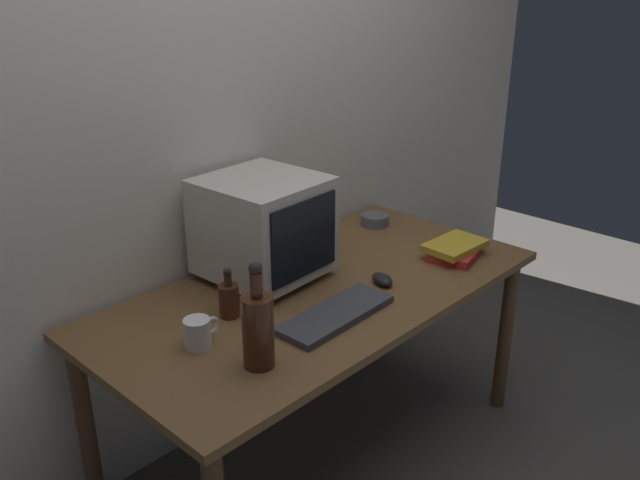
{
  "coord_description": "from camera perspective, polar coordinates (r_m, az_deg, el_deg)",
  "views": [
    {
      "loc": [
        -1.51,
        -1.43,
        1.75
      ],
      "look_at": [
        0.0,
        0.0,
        0.89
      ],
      "focal_mm": 37.48,
      "sensor_mm": 36.0,
      "label": 1
    }
  ],
  "objects": [
    {
      "name": "ground_plane",
      "position": [
        2.72,
        -0.0,
        -17.62
      ],
      "size": [
        6.0,
        6.0,
        0.0
      ],
      "primitive_type": "plane",
      "color": "#56514C"
    },
    {
      "name": "back_wall",
      "position": [
        2.48,
        -7.92,
        10.54
      ],
      "size": [
        4.0,
        0.08,
        2.5
      ],
      "primitive_type": "cube",
      "color": "silver",
      "rests_on": "ground"
    },
    {
      "name": "desk",
      "position": [
        2.36,
        -0.0,
        -5.81
      ],
      "size": [
        1.62,
        0.81,
        0.71
      ],
      "color": "brown",
      "rests_on": "ground"
    },
    {
      "name": "crt_monitor",
      "position": [
        2.34,
        -4.85,
        1.08
      ],
      "size": [
        0.4,
        0.41,
        0.37
      ],
      "color": "beige",
      "rests_on": "desk"
    },
    {
      "name": "keyboard",
      "position": [
        2.13,
        1.35,
        -6.39
      ],
      "size": [
        0.42,
        0.16,
        0.02
      ],
      "primitive_type": "cube",
      "rotation": [
        0.0,
        0.0,
        0.03
      ],
      "color": "#3F3F47",
      "rests_on": "desk"
    },
    {
      "name": "computer_mouse",
      "position": [
        2.36,
        5.34,
        -3.36
      ],
      "size": [
        0.09,
        0.11,
        0.04
      ],
      "primitive_type": "ellipsoid",
      "rotation": [
        0.0,
        0.0,
        -0.37
      ],
      "color": "black",
      "rests_on": "desk"
    },
    {
      "name": "bottle_tall",
      "position": [
        1.85,
        -5.33,
        -7.48
      ],
      "size": [
        0.09,
        0.09,
        0.32
      ],
      "color": "#472314",
      "rests_on": "desk"
    },
    {
      "name": "bottle_short",
      "position": [
        2.14,
        -7.78,
        -4.99
      ],
      "size": [
        0.07,
        0.07,
        0.17
      ],
      "color": "#472314",
      "rests_on": "desk"
    },
    {
      "name": "book_stack",
      "position": [
        2.6,
        11.44,
        -0.82
      ],
      "size": [
        0.24,
        0.2,
        0.06
      ],
      "color": "red",
      "rests_on": "desk"
    },
    {
      "name": "mug",
      "position": [
        2.0,
        -10.35,
        -7.8
      ],
      "size": [
        0.12,
        0.08,
        0.09
      ],
      "color": "white",
      "rests_on": "desk"
    },
    {
      "name": "cd_spindle",
      "position": [
        2.89,
        4.71,
        1.74
      ],
      "size": [
        0.12,
        0.12,
        0.04
      ],
      "primitive_type": "cylinder",
      "color": "#595B66",
      "rests_on": "desk"
    }
  ]
}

